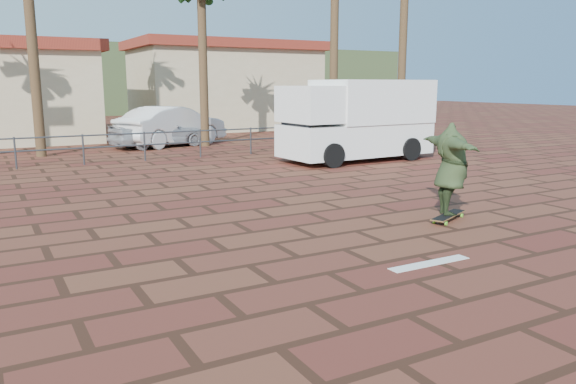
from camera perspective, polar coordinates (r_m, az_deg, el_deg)
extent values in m
plane|color=brown|center=(9.03, 5.69, -5.83)|extent=(120.00, 120.00, 0.00)
cube|color=white|center=(8.56, 14.19, -7.04)|extent=(1.40, 0.22, 0.01)
cylinder|color=#47494F|center=(19.24, -25.96, 3.57)|extent=(0.06, 0.06, 1.00)
cylinder|color=#47494F|center=(19.44, -20.07, 4.07)|extent=(0.06, 0.06, 1.00)
cylinder|color=#47494F|center=(19.84, -14.36, 4.52)|extent=(0.06, 0.06, 1.00)
cylinder|color=#47494F|center=(20.43, -8.91, 4.90)|extent=(0.06, 0.06, 1.00)
cylinder|color=#47494F|center=(21.19, -3.81, 5.22)|extent=(0.06, 0.06, 1.00)
cylinder|color=#47494F|center=(22.11, 0.91, 5.48)|extent=(0.06, 0.06, 1.00)
cylinder|color=#47494F|center=(23.16, 5.23, 5.68)|extent=(0.06, 0.06, 1.00)
cylinder|color=#47494F|center=(24.34, 9.16, 5.84)|extent=(0.06, 0.06, 1.00)
cylinder|color=#47494F|center=(25.61, 12.71, 5.96)|extent=(0.06, 0.06, 1.00)
cylinder|color=#47494F|center=(19.80, -14.42, 5.81)|extent=(24.00, 0.05, 0.05)
cylinder|color=#47494F|center=(19.83, -14.36, 4.66)|extent=(24.00, 0.05, 0.05)
cylinder|color=brown|center=(22.24, -24.57, 13.84)|extent=(0.36, 0.36, 8.20)
cylinder|color=brown|center=(24.13, -8.61, 12.35)|extent=(0.36, 0.36, 6.50)
cylinder|color=brown|center=(25.32, 4.70, 13.83)|extent=(0.36, 0.36, 7.80)
cylinder|color=brown|center=(26.34, 11.59, 14.63)|extent=(0.36, 0.36, 8.80)
cube|color=beige|center=(33.68, -6.39, 10.26)|extent=(10.00, 6.00, 4.50)
cube|color=maroon|center=(33.75, -6.49, 14.50)|extent=(10.60, 6.60, 0.50)
cube|color=#384C28|center=(57.32, -24.35, 10.36)|extent=(70.00, 18.00, 6.00)
cube|color=olive|center=(11.27, 15.99, -2.28)|extent=(1.19, 0.72, 0.02)
cube|color=black|center=(11.27, 16.00, -2.22)|extent=(1.14, 0.68, 0.00)
cube|color=silver|center=(10.90, 15.20, -2.85)|extent=(0.14, 0.20, 0.03)
cube|color=silver|center=(11.65, 16.72, -2.06)|extent=(0.14, 0.20, 0.03)
cylinder|color=#71E330|center=(10.87, 15.77, -3.10)|extent=(0.08, 0.06, 0.08)
cylinder|color=#71E330|center=(10.95, 14.62, -2.93)|extent=(0.08, 0.06, 0.08)
cylinder|color=#71E330|center=(11.62, 17.25, -2.29)|extent=(0.08, 0.06, 0.08)
cylinder|color=#71E330|center=(11.70, 16.17, -2.14)|extent=(0.08, 0.06, 0.08)
imported|color=#2E3D21|center=(11.11, 16.23, 2.24)|extent=(1.30, 2.24, 1.77)
cube|color=white|center=(19.54, 6.93, 5.37)|extent=(5.38, 2.43, 1.07)
cube|color=white|center=(19.89, 8.57, 9.09)|extent=(4.02, 2.46, 1.46)
cube|color=white|center=(18.35, 2.45, 8.90)|extent=(1.68, 2.23, 1.17)
cube|color=black|center=(18.02, 0.76, 7.48)|extent=(0.15, 1.66, 0.63)
cylinder|color=black|center=(17.70, 4.55, 3.73)|extent=(0.79, 0.32, 0.78)
cylinder|color=black|center=(19.37, 0.93, 4.38)|extent=(0.79, 0.32, 0.78)
cylinder|color=black|center=(19.84, 12.30, 4.29)|extent=(0.79, 0.32, 0.78)
cylinder|color=black|center=(21.35, 8.46, 4.87)|extent=(0.79, 0.32, 0.78)
imported|color=#A5A7AC|center=(24.09, -13.05, 6.08)|extent=(4.24, 2.37, 1.36)
imported|color=white|center=(24.77, -11.70, 6.61)|extent=(5.32, 3.83, 1.67)
cylinder|color=gray|center=(23.46, 6.53, 7.39)|extent=(0.06, 0.06, 2.36)
cube|color=#193FB2|center=(23.42, 6.58, 9.74)|extent=(0.47, 0.21, 0.48)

